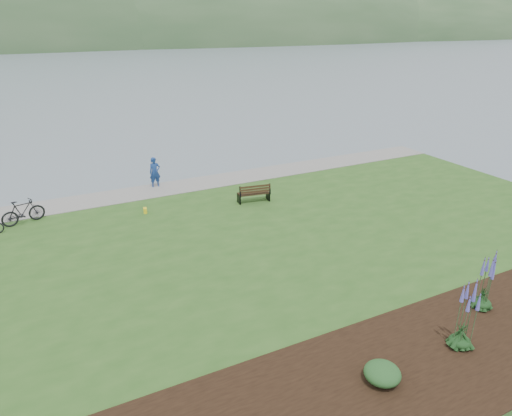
% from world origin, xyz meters
% --- Properties ---
extents(ground, '(600.00, 600.00, 0.00)m').
position_xyz_m(ground, '(0.00, 0.00, 0.00)').
color(ground, slate).
rests_on(ground, ground).
extents(lawn, '(34.00, 20.00, 0.40)m').
position_xyz_m(lawn, '(0.00, -2.00, 0.20)').
color(lawn, '#2B551E').
rests_on(lawn, ground).
extents(shoreline_path, '(34.00, 2.20, 0.03)m').
position_xyz_m(shoreline_path, '(0.00, 6.90, 0.42)').
color(shoreline_path, gray).
rests_on(shoreline_path, lawn).
extents(garden_bed, '(24.00, 4.40, 0.04)m').
position_xyz_m(garden_bed, '(3.00, -9.80, 0.42)').
color(garden_bed, black).
rests_on(garden_bed, lawn).
extents(far_hillside, '(580.00, 80.00, 38.00)m').
position_xyz_m(far_hillside, '(20.00, 170.00, 0.00)').
color(far_hillside, '#32542F').
rests_on(far_hillside, ground).
extents(park_bench, '(1.71, 0.92, 1.01)m').
position_xyz_m(park_bench, '(2.20, 2.94, 0.90)').
color(park_bench, black).
rests_on(park_bench, lawn).
extents(person, '(0.74, 0.52, 2.00)m').
position_xyz_m(person, '(-1.70, 7.50, 1.40)').
color(person, navy).
rests_on(person, lawn).
extents(bicycle_b, '(1.05, 1.98, 1.15)m').
position_xyz_m(bicycle_b, '(-8.44, 5.33, 0.97)').
color(bicycle_b, black).
rests_on(bicycle_b, lawn).
extents(pannier, '(0.20, 0.27, 0.27)m').
position_xyz_m(pannier, '(-3.18, 4.03, 0.53)').
color(pannier, yellow).
rests_on(pannier, lawn).
extents(echium_0, '(0.62, 0.62, 2.40)m').
position_xyz_m(echium_0, '(2.45, -9.77, 1.48)').
color(echium_0, '#133415').
rests_on(echium_0, garden_bed).
extents(echium_1, '(0.62, 0.62, 2.27)m').
position_xyz_m(echium_1, '(4.64, -8.74, 1.42)').
color(echium_1, '#133415').
rests_on(echium_1, garden_bed).
extents(shrub_0, '(0.96, 0.96, 0.48)m').
position_xyz_m(shrub_0, '(-0.47, -9.85, 0.68)').
color(shrub_0, '#1E4C21').
rests_on(shrub_0, garden_bed).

